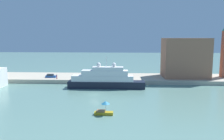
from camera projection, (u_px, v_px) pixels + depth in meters
name	position (u px, v px, depth m)	size (l,w,h in m)	color
ground	(94.00, 95.00, 71.61)	(400.00, 400.00, 0.00)	slate
quay_dock	(102.00, 78.00, 96.40)	(110.00, 18.37, 1.54)	#B7AD99
large_yacht	(105.00, 79.00, 80.77)	(26.79, 4.57, 10.89)	black
small_motorboat	(104.00, 109.00, 52.88)	(4.31, 1.98, 3.25)	#B7991E
harbor_building	(185.00, 58.00, 93.49)	(17.64, 12.76, 15.86)	#9E664C
parked_car	(51.00, 76.00, 93.28)	(4.26, 1.66, 1.44)	#1E4C99
person_figure	(57.00, 77.00, 90.10)	(0.36, 0.36, 1.84)	maroon
mooring_bollard	(94.00, 79.00, 89.01)	(0.55, 0.55, 0.63)	black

